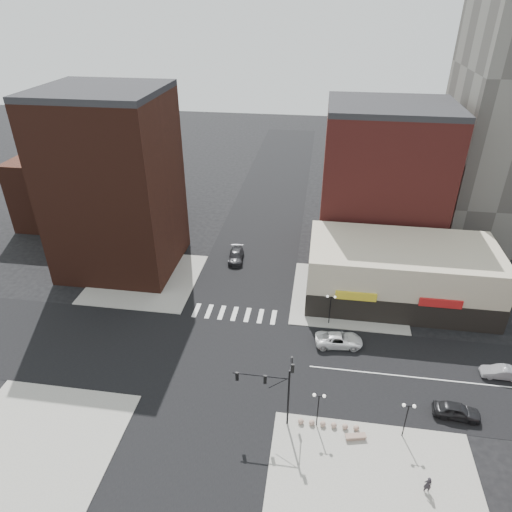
# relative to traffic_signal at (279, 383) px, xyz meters

# --- Properties ---
(ground) EXTENTS (240.00, 240.00, 0.00)m
(ground) POSITION_rel_traffic_signal_xyz_m (-7.24, 7.83, -4.96)
(ground) COLOR black
(ground) RESTS_ON ground
(road_ew) EXTENTS (200.00, 14.00, 0.02)m
(road_ew) POSITION_rel_traffic_signal_xyz_m (-7.24, 7.83, -4.95)
(road_ew) COLOR black
(road_ew) RESTS_ON ground
(road_ns) EXTENTS (14.00, 200.00, 0.02)m
(road_ns) POSITION_rel_traffic_signal_xyz_m (-7.24, 7.83, -4.95)
(road_ns) COLOR black
(road_ns) RESTS_ON ground
(sidewalk_nw) EXTENTS (15.00, 15.00, 0.12)m
(sidewalk_nw) POSITION_rel_traffic_signal_xyz_m (-21.74, 22.33, -4.90)
(sidewalk_nw) COLOR gray
(sidewalk_nw) RESTS_ON ground
(sidewalk_ne) EXTENTS (15.00, 15.00, 0.12)m
(sidewalk_ne) POSITION_rel_traffic_signal_xyz_m (7.26, 22.33, -4.90)
(sidewalk_ne) COLOR gray
(sidewalk_ne) RESTS_ON ground
(sidewalk_se) EXTENTS (18.00, 14.00, 0.12)m
(sidewalk_se) POSITION_rel_traffic_signal_xyz_m (8.76, -6.17, -4.90)
(sidewalk_se) COLOR gray
(sidewalk_se) RESTS_ON ground
(sidewalk_sw) EXTENTS (15.00, 15.00, 0.12)m
(sidewalk_sw) POSITION_rel_traffic_signal_xyz_m (-21.74, -6.67, -4.90)
(sidewalk_sw) COLOR gray
(sidewalk_sw) RESTS_ON ground
(building_nw) EXTENTS (16.00, 15.00, 25.00)m
(building_nw) POSITION_rel_traffic_signal_xyz_m (-26.24, 26.33, 7.54)
(building_nw) COLOR #391A12
(building_nw) RESTS_ON ground
(building_nw_low) EXTENTS (20.00, 18.00, 12.00)m
(building_nw_low) POSITION_rel_traffic_signal_xyz_m (-39.24, 41.83, 1.04)
(building_nw_low) COLOR #391A12
(building_nw_low) RESTS_ON ground
(building_ne_midrise) EXTENTS (18.00, 15.00, 22.00)m
(building_ne_midrise) POSITION_rel_traffic_signal_xyz_m (11.76, 37.33, 6.04)
(building_ne_midrise) COLOR maroon
(building_ne_midrise) RESTS_ON ground
(building_ne_row) EXTENTS (24.20, 12.20, 8.00)m
(building_ne_row) POSITION_rel_traffic_signal_xyz_m (13.76, 22.83, -1.66)
(building_ne_row) COLOR #B9AD93
(building_ne_row) RESTS_ON ground
(traffic_signal) EXTENTS (5.59, 3.09, 7.77)m
(traffic_signal) POSITION_rel_traffic_signal_xyz_m (0.00, 0.00, 0.00)
(traffic_signal) COLOR black
(traffic_signal) RESTS_ON ground
(street_lamp_se_a) EXTENTS (1.22, 0.32, 4.16)m
(street_lamp_se_a) POSITION_rel_traffic_signal_xyz_m (3.76, -0.17, -1.67)
(street_lamp_se_a) COLOR black
(street_lamp_se_a) RESTS_ON sidewalk_se
(street_lamp_se_b) EXTENTS (1.22, 0.32, 4.16)m
(street_lamp_se_b) POSITION_rel_traffic_signal_xyz_m (11.76, -0.17, -1.67)
(street_lamp_se_b) COLOR black
(street_lamp_se_b) RESTS_ON sidewalk_se
(street_lamp_ne) EXTENTS (1.22, 0.32, 4.16)m
(street_lamp_ne) POSITION_rel_traffic_signal_xyz_m (4.76, 15.83, -1.67)
(street_lamp_ne) COLOR black
(street_lamp_ne) RESTS_ON sidewalk_ne
(bollard_row) EXTENTS (5.80, 0.55, 0.55)m
(bollard_row) POSITION_rel_traffic_signal_xyz_m (4.89, -0.17, -4.57)
(bollard_row) COLOR gray
(bollard_row) RESTS_ON sidewalk_se
(white_suv) EXTENTS (5.78, 3.16, 1.54)m
(white_suv) POSITION_rel_traffic_signal_xyz_m (5.96, 11.94, -4.19)
(white_suv) COLOR white
(white_suv) RESTS_ON ground
(dark_sedan_east) EXTENTS (4.61, 2.16, 1.53)m
(dark_sedan_east) POSITION_rel_traffic_signal_xyz_m (17.26, 3.03, -4.20)
(dark_sedan_east) COLOR black
(dark_sedan_east) RESTS_ON ground
(silver_sedan) EXTENTS (4.05, 1.44, 1.33)m
(silver_sedan) POSITION_rel_traffic_signal_xyz_m (23.19, 9.29, -4.30)
(silver_sedan) COLOR gray
(silver_sedan) RESTS_ON ground
(dark_sedan_north) EXTENTS (2.63, 5.48, 1.54)m
(dark_sedan_north) POSITION_rel_traffic_signal_xyz_m (-9.66, 29.53, -4.19)
(dark_sedan_north) COLOR black
(dark_sedan_north) RESTS_ON ground
(pedestrian) EXTENTS (0.64, 0.43, 1.73)m
(pedestrian) POSITION_rel_traffic_signal_xyz_m (13.04, -5.54, -3.98)
(pedestrian) COLOR black
(pedestrian) RESTS_ON sidewalk_se
(stone_bench) EXTENTS (2.02, 1.01, 0.45)m
(stone_bench) POSITION_rel_traffic_signal_xyz_m (7.41, -1.17, -4.60)
(stone_bench) COLOR gray
(stone_bench) RESTS_ON sidewalk_se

